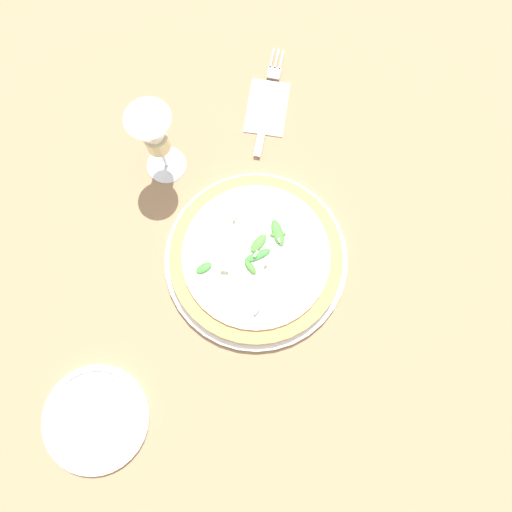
{
  "coord_description": "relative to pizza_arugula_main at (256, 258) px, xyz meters",
  "views": [
    {
      "loc": [
        -0.2,
        -0.05,
        0.83
      ],
      "look_at": [
        -0.02,
        0.03,
        0.03
      ],
      "focal_mm": 35.0,
      "sensor_mm": 36.0,
      "label": 1
    }
  ],
  "objects": [
    {
      "name": "side_plate_white",
      "position": [
        -0.34,
        0.14,
        -0.01
      ],
      "size": [
        0.17,
        0.17,
        0.02
      ],
      "color": "white",
      "rests_on": "ground_plane"
    },
    {
      "name": "pizza_arugula_main",
      "position": [
        0.0,
        0.0,
        0.0
      ],
      "size": [
        0.31,
        0.31,
        0.05
      ],
      "color": "white",
      "rests_on": "ground_plane"
    },
    {
      "name": "ground_plane",
      "position": [
        0.02,
        -0.03,
        -0.02
      ],
      "size": [
        6.0,
        6.0,
        0.0
      ],
      "primitive_type": "plane",
      "color": "#9E7A56"
    },
    {
      "name": "wine_glass",
      "position": [
        0.1,
        0.22,
        0.09
      ],
      "size": [
        0.07,
        0.07,
        0.17
      ],
      "color": "white",
      "rests_on": "ground_plane"
    },
    {
      "name": "napkin",
      "position": [
        0.28,
        0.09,
        -0.01
      ],
      "size": [
        0.13,
        0.1,
        0.01
      ],
      "rotation": [
        0.0,
        0.0,
        0.24
      ],
      "color": "silver",
      "rests_on": "ground_plane"
    },
    {
      "name": "fork",
      "position": [
        0.29,
        0.09,
        -0.01
      ],
      "size": [
        0.22,
        0.06,
        0.0
      ],
      "rotation": [
        0.0,
        0.0,
        0.2
      ],
      "color": "silver",
      "rests_on": "ground_plane"
    }
  ]
}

